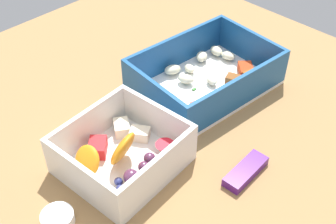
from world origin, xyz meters
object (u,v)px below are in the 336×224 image
(candy_bar, at_px, (246,171))
(paper_cup_liner, at_px, (58,218))
(pasta_container, at_px, (207,78))
(fruit_bowl, at_px, (123,154))

(candy_bar, relative_size, paper_cup_liner, 1.83)
(candy_bar, distance_m, paper_cup_liner, 0.24)
(pasta_container, relative_size, paper_cup_liner, 5.85)
(pasta_container, distance_m, paper_cup_liner, 0.31)
(pasta_container, distance_m, candy_bar, 0.19)
(paper_cup_liner, bearing_deg, fruit_bowl, -173.73)
(candy_bar, height_order, paper_cup_liner, paper_cup_liner)
(fruit_bowl, relative_size, paper_cup_liner, 3.97)
(fruit_bowl, bearing_deg, candy_bar, 128.77)
(pasta_container, height_order, paper_cup_liner, pasta_container)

